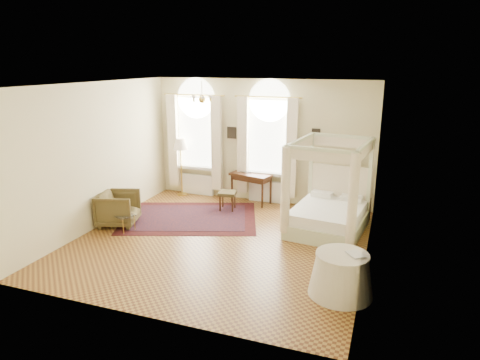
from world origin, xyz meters
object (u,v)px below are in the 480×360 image
(armchair, at_px, (118,208))
(side_table, at_px, (341,274))
(stool, at_px, (227,195))
(coffee_table, at_px, (122,216))
(canopy_bed, at_px, (328,212))
(nightstand, at_px, (359,209))
(floor_lamp, at_px, (180,147))
(writing_desk, at_px, (251,178))

(armchair, relative_size, side_table, 0.83)
(stool, xyz_separation_m, coffee_table, (-1.76, -2.08, -0.08))
(canopy_bed, bearing_deg, coffee_table, -161.44)
(nightstand, distance_m, stool, 3.30)
(nightstand, xyz_separation_m, floor_lamp, (-4.99, 0.40, 1.13))
(canopy_bed, distance_m, nightstand, 1.17)
(stool, distance_m, armchair, 2.74)
(stool, height_order, side_table, side_table)
(coffee_table, height_order, floor_lamp, floor_lamp)
(canopy_bed, bearing_deg, side_table, -76.86)
(canopy_bed, distance_m, side_table, 2.74)
(stool, xyz_separation_m, armchair, (-2.03, -1.84, -0.01))
(canopy_bed, distance_m, floor_lamp, 4.67)
(stool, relative_size, floor_lamp, 0.30)
(armchair, bearing_deg, nightstand, -84.20)
(armchair, relative_size, coffee_table, 1.38)
(writing_desk, relative_size, side_table, 1.14)
(coffee_table, bearing_deg, nightstand, 25.92)
(canopy_bed, relative_size, side_table, 1.98)
(coffee_table, xyz_separation_m, floor_lamp, (0.05, 2.85, 1.08))
(nightstand, xyz_separation_m, stool, (-3.28, -0.37, 0.13))
(nightstand, relative_size, side_table, 0.53)
(side_table, bearing_deg, canopy_bed, 103.14)
(stool, relative_size, armchair, 0.56)
(side_table, bearing_deg, armchair, 165.00)
(floor_lamp, distance_m, side_table, 6.50)
(armchair, bearing_deg, stool, -64.70)
(floor_lamp, bearing_deg, side_table, -38.93)
(writing_desk, height_order, side_table, writing_desk)
(stool, bearing_deg, writing_desk, 63.43)
(stool, height_order, armchair, armchair)
(canopy_bed, xyz_separation_m, nightstand, (0.62, 0.97, -0.19))
(writing_desk, bearing_deg, armchair, -132.83)
(nightstand, relative_size, stool, 1.14)
(canopy_bed, relative_size, nightstand, 3.71)
(canopy_bed, height_order, stool, canopy_bed)
(writing_desk, xyz_separation_m, armchair, (-2.42, -2.61, -0.30))
(armchair, xyz_separation_m, floor_lamp, (0.32, 2.61, 1.01))
(canopy_bed, bearing_deg, writing_desk, 148.92)
(canopy_bed, distance_m, coffee_table, 4.66)
(writing_desk, height_order, stool, writing_desk)
(armchair, xyz_separation_m, coffee_table, (0.27, -0.24, -0.07))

